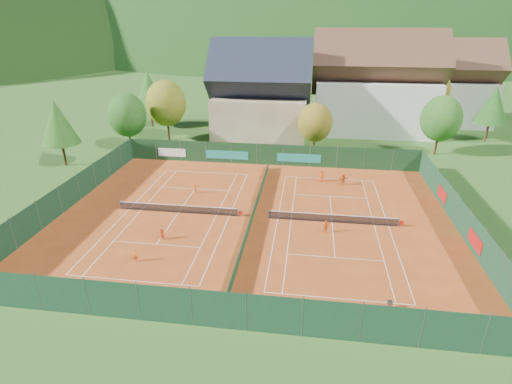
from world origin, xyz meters
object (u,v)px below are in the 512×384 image
(player_left_far, at_px, (195,188))
(player_left_near, at_px, (135,255))
(hotel_block_b, at_px, (445,88))
(hotel_block_a, at_px, (375,89))
(ball_hopper, at_px, (390,303))
(player_right_near, at_px, (326,227))
(player_right_far_a, at_px, (321,176))
(player_right_far_b, at_px, (343,180))
(player_left_mid, at_px, (162,234))
(chalet, at_px, (261,98))

(player_left_far, bearing_deg, player_left_near, 111.20)
(hotel_block_b, xyz_separation_m, player_left_far, (-37.54, -38.87, -6.00))
(hotel_block_a, xyz_separation_m, ball_hopper, (-4.50, -48.58, -6.83))
(player_right_near, bearing_deg, hotel_block_b, 46.35)
(player_right_far_a, distance_m, player_right_far_b, 2.76)
(player_left_near, distance_m, player_left_mid, 3.86)
(player_right_near, height_order, player_right_far_a, player_right_far_a)
(player_left_mid, height_order, player_left_far, player_left_far)
(chalet, xyz_separation_m, hotel_block_a, (19.00, 6.00, 0.76))
(hotel_block_a, bearing_deg, player_right_far_b, -103.73)
(player_left_mid, distance_m, player_right_far_a, 21.94)
(chalet, height_order, player_right_far_a, chalet)
(player_left_far, distance_m, player_right_far_a, 15.58)
(hotel_block_b, relative_size, ball_hopper, 21.60)
(chalet, xyz_separation_m, ball_hopper, (14.50, -42.58, -6.07))
(player_left_near, bearing_deg, player_left_mid, 63.57)
(player_left_near, height_order, player_left_far, player_left_far)
(hotel_block_a, height_order, player_left_far, hotel_block_a)
(hotel_block_b, height_order, player_right_near, hotel_block_b)
(chalet, relative_size, player_left_far, 13.03)
(ball_hopper, xyz_separation_m, player_right_near, (-4.22, 10.38, 0.13))
(player_right_near, xyz_separation_m, player_right_far_a, (-0.29, 12.94, 0.10))
(player_right_near, bearing_deg, hotel_block_a, 59.68)
(hotel_block_b, relative_size, player_right_far_b, 11.68)
(player_right_far_b, bearing_deg, player_left_mid, 31.39)
(hotel_block_b, height_order, player_left_mid, hotel_block_b)
(ball_hopper, bearing_deg, player_right_near, 112.11)
(hotel_block_b, bearing_deg, hotel_block_a, -150.26)
(hotel_block_a, height_order, hotel_block_b, hotel_block_a)
(player_left_far, bearing_deg, ball_hopper, 162.79)
(player_right_near, height_order, player_right_far_b, player_right_far_b)
(player_left_far, relative_size, player_right_far_a, 0.80)
(chalet, xyz_separation_m, hotel_block_b, (33.00, 14.00, -0.01))
(player_left_near, height_order, player_right_near, player_right_near)
(player_left_mid, xyz_separation_m, player_right_far_a, (14.70, 16.29, 0.19))
(hotel_block_b, bearing_deg, ball_hopper, -108.11)
(chalet, xyz_separation_m, player_right_far_b, (12.64, -20.04, -5.88))
(player_left_mid, height_order, player_right_near, player_right_near)
(player_right_far_b, bearing_deg, hotel_block_b, -131.30)
(player_left_far, bearing_deg, player_right_far_b, -138.59)
(chalet, bearing_deg, player_left_near, -98.23)
(chalet, height_order, ball_hopper, chalet)
(player_right_near, bearing_deg, chalet, 90.24)
(hotel_block_a, distance_m, player_right_far_b, 27.62)
(hotel_block_a, bearing_deg, player_left_near, -118.59)
(player_left_mid, xyz_separation_m, player_right_far_b, (17.35, 15.51, 0.15))
(player_right_far_a, bearing_deg, player_left_mid, 58.33)
(player_left_far, xyz_separation_m, player_right_far_b, (17.18, 4.82, 0.12))
(hotel_block_a, distance_m, hotel_block_b, 16.14)
(ball_hopper, bearing_deg, player_left_near, 170.73)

